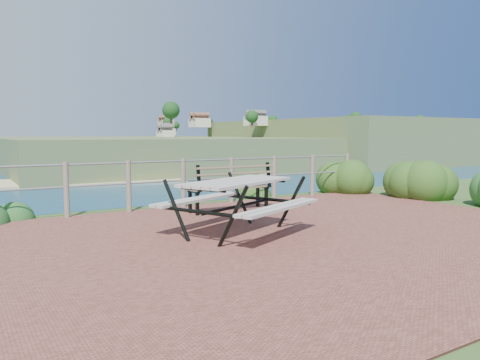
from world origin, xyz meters
name	(u,v)px	position (x,y,z in m)	size (l,w,h in m)	color
ground	(281,239)	(0.00, 0.00, 0.00)	(10.00, 7.00, 0.12)	brown
safety_railing	(183,180)	(0.00, 3.35, 0.57)	(9.40, 0.10, 1.00)	#6B5B4C
distant_bay	(312,139)	(173.07, 202.61, -1.52)	(290.00, 232.36, 24.00)	#506633
picnic_table	(237,201)	(-0.42, 0.55, 0.52)	(2.07, 1.54, 0.81)	#9D978C
park_bench	(229,180)	(0.56, 2.44, 0.62)	(1.67, 0.43, 0.94)	brown
shrub_right_front	(419,197)	(5.51, 1.85, 0.00)	(1.36, 1.36, 1.94)	#1C3F13
shrub_right_edge	(346,193)	(4.61, 3.36, 0.00)	(1.16, 1.16, 1.66)	#1C3F13
shrub_lip_west	(0,222)	(-3.36, 3.62, 0.00)	(0.79, 0.79, 0.53)	#1E5021
shrub_lip_east	(255,195)	(2.38, 4.27, 0.00)	(0.74, 0.74, 0.47)	#1C3F13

